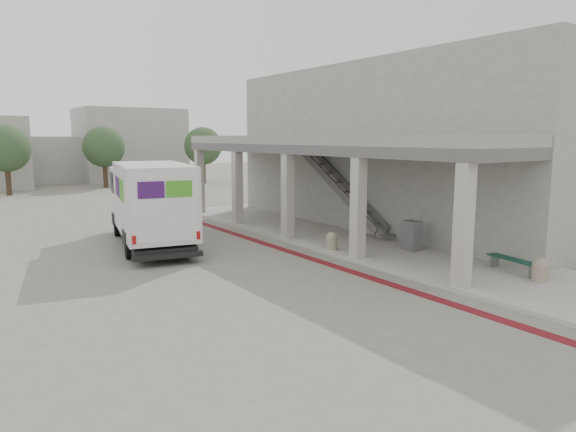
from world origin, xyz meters
TOP-DOWN VIEW (x-y plane):
  - ground at (0.00, 0.00)m, footprint 120.00×120.00m
  - bike_lane_stripe at (1.00, 2.00)m, footprint 0.35×40.00m
  - sidewalk at (4.00, 0.00)m, footprint 4.40×28.00m
  - transit_building at (6.83, 4.50)m, footprint 7.60×17.00m
  - distant_backdrop at (-2.84, 35.89)m, footprint 28.00×10.00m
  - tree_left at (-5.00, 28.00)m, footprint 3.20×3.20m
  - tree_mid at (2.00, 30.00)m, footprint 3.20×3.20m
  - tree_right at (10.00, 29.00)m, footprint 3.20×3.20m
  - fedex_truck at (-2.59, 6.56)m, footprint 3.46×7.40m
  - bench at (4.53, -3.44)m, footprint 0.60×1.68m
  - bollard_near at (4.24, -4.41)m, footprint 0.43×0.43m
  - bollard_far at (2.12, 1.83)m, footprint 0.40×0.40m
  - utility_cabinet at (4.30, 0.21)m, footprint 0.48×0.63m

SIDE VIEW (x-z plane):
  - ground at x=0.00m, z-range 0.00..0.00m
  - bike_lane_stripe at x=1.00m, z-range 0.00..0.01m
  - sidewalk at x=4.00m, z-range 0.00..0.12m
  - bench at x=4.53m, z-range 0.20..0.59m
  - bollard_far at x=2.12m, z-range 0.12..0.72m
  - bollard_near at x=4.24m, z-range 0.12..0.76m
  - utility_cabinet at x=4.30m, z-range 0.12..1.14m
  - fedex_truck at x=-2.59m, z-range 0.10..3.14m
  - distant_backdrop at x=-2.84m, z-range -0.55..5.95m
  - tree_left at x=-5.00m, z-range 0.78..5.58m
  - tree_mid at x=2.00m, z-range 0.78..5.58m
  - tree_right at x=10.00m, z-range 0.78..5.58m
  - transit_building at x=6.83m, z-range -0.10..6.90m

